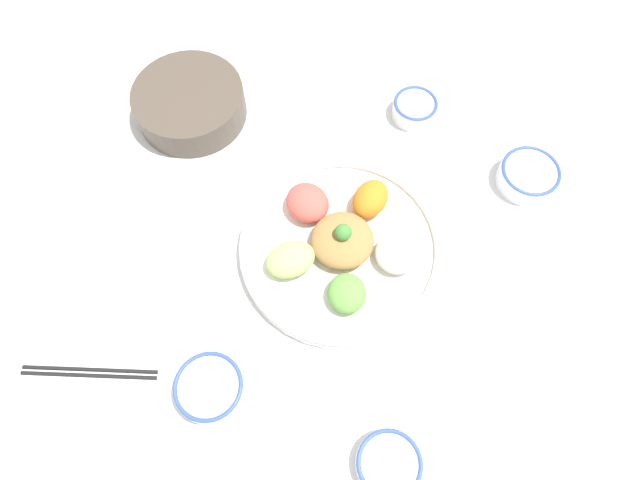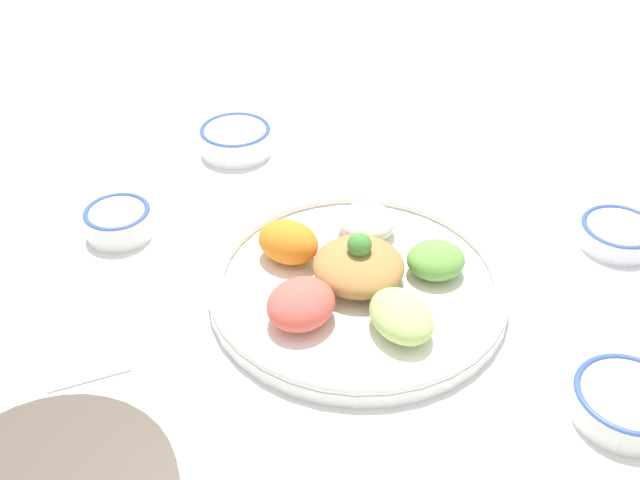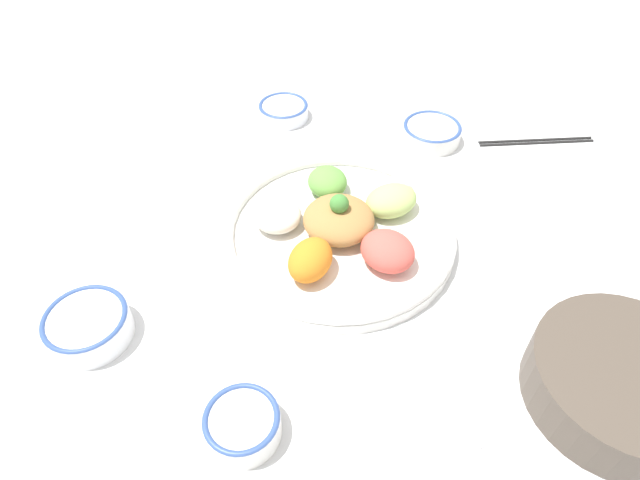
{
  "view_description": "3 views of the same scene",
  "coord_description": "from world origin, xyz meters",
  "px_view_note": "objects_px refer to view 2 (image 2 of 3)",
  "views": [
    {
      "loc": [
        -0.1,
        -0.43,
        0.92
      ],
      "look_at": [
        -0.08,
        -0.04,
        0.08
      ],
      "focal_mm": 30.0,
      "sensor_mm": 36.0,
      "label": 1
    },
    {
      "loc": [
        -0.75,
        0.12,
        0.64
      ],
      "look_at": [
        -0.0,
        0.02,
        0.06
      ],
      "focal_mm": 42.0,
      "sensor_mm": 36.0,
      "label": 2
    },
    {
      "loc": [
        0.08,
        0.58,
        0.63
      ],
      "look_at": [
        -0.01,
        0.0,
        0.03
      ],
      "focal_mm": 30.0,
      "sensor_mm": 36.0,
      "label": 3
    }
  ],
  "objects_px": {
    "sauce_bowl_dark": "(236,139)",
    "rice_bowl_plain": "(118,221)",
    "sauce_bowl_red": "(618,233)",
    "rice_bowl_blue": "(627,401)",
    "salad_platter": "(357,279)",
    "serving_spoon_main": "(122,368)"
  },
  "relations": [
    {
      "from": "salad_platter",
      "to": "sauce_bowl_dark",
      "type": "bearing_deg",
      "value": 19.63
    },
    {
      "from": "sauce_bowl_red",
      "to": "sauce_bowl_dark",
      "type": "height_order",
      "value": "sauce_bowl_dark"
    },
    {
      "from": "sauce_bowl_dark",
      "to": "rice_bowl_plain",
      "type": "height_order",
      "value": "sauce_bowl_dark"
    },
    {
      "from": "sauce_bowl_dark",
      "to": "serving_spoon_main",
      "type": "distance_m",
      "value": 0.49
    },
    {
      "from": "salad_platter",
      "to": "sauce_bowl_red",
      "type": "xyz_separation_m",
      "value": [
        0.05,
        -0.38,
        -0.01
      ]
    },
    {
      "from": "salad_platter",
      "to": "sauce_bowl_dark",
      "type": "distance_m",
      "value": 0.4
    },
    {
      "from": "sauce_bowl_dark",
      "to": "salad_platter",
      "type": "bearing_deg",
      "value": -160.37
    },
    {
      "from": "sauce_bowl_dark",
      "to": "serving_spoon_main",
      "type": "bearing_deg",
      "value": 161.54
    },
    {
      "from": "sauce_bowl_red",
      "to": "rice_bowl_blue",
      "type": "bearing_deg",
      "value": 155.87
    },
    {
      "from": "salad_platter",
      "to": "sauce_bowl_red",
      "type": "bearing_deg",
      "value": -82.09
    },
    {
      "from": "sauce_bowl_red",
      "to": "rice_bowl_blue",
      "type": "xyz_separation_m",
      "value": [
        -0.28,
        0.13,
        0.0
      ]
    },
    {
      "from": "sauce_bowl_red",
      "to": "rice_bowl_blue",
      "type": "distance_m",
      "value": 0.31
    },
    {
      "from": "sauce_bowl_red",
      "to": "rice_bowl_blue",
      "type": "height_order",
      "value": "rice_bowl_blue"
    },
    {
      "from": "sauce_bowl_red",
      "to": "serving_spoon_main",
      "type": "relative_size",
      "value": 0.78
    },
    {
      "from": "rice_bowl_blue",
      "to": "salad_platter",
      "type": "bearing_deg",
      "value": 47.01
    },
    {
      "from": "sauce_bowl_dark",
      "to": "rice_bowl_plain",
      "type": "xyz_separation_m",
      "value": [
        -0.2,
        0.17,
        -0.0
      ]
    },
    {
      "from": "salad_platter",
      "to": "rice_bowl_blue",
      "type": "xyz_separation_m",
      "value": [
        -0.23,
        -0.25,
        -0.0
      ]
    },
    {
      "from": "rice_bowl_blue",
      "to": "sauce_bowl_dark",
      "type": "height_order",
      "value": "sauce_bowl_dark"
    },
    {
      "from": "sauce_bowl_red",
      "to": "rice_bowl_plain",
      "type": "bearing_deg",
      "value": 80.1
    },
    {
      "from": "rice_bowl_plain",
      "to": "serving_spoon_main",
      "type": "height_order",
      "value": "rice_bowl_plain"
    },
    {
      "from": "sauce_bowl_red",
      "to": "sauce_bowl_dark",
      "type": "relative_size",
      "value": 0.9
    },
    {
      "from": "rice_bowl_blue",
      "to": "serving_spoon_main",
      "type": "xyz_separation_m",
      "value": [
        0.14,
        0.54,
        -0.02
      ]
    }
  ]
}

